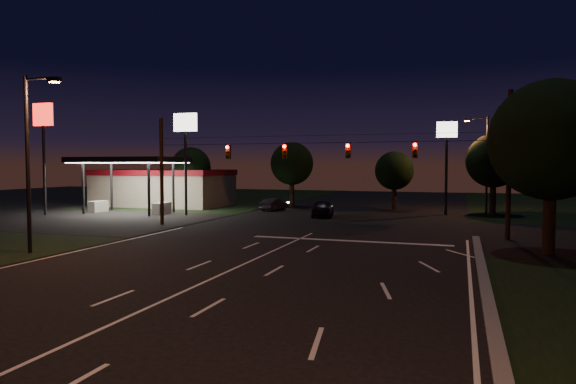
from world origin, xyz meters
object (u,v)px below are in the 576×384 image
at_px(utility_pole_right, 507,240).
at_px(car_oncoming_a, 323,208).
at_px(tree_right_near, 551,142).
at_px(car_oncoming_b, 274,204).

relative_size(utility_pole_right, car_oncoming_a, 2.08).
bearing_deg(car_oncoming_a, tree_right_near, 126.84).
bearing_deg(tree_right_near, car_oncoming_b, 138.88).
xyz_separation_m(tree_right_near, car_oncoming_b, (-21.81, 19.04, -5.07)).
bearing_deg(utility_pole_right, car_oncoming_a, 145.14).
bearing_deg(utility_pole_right, tree_right_near, -72.47).
bearing_deg(car_oncoming_a, utility_pole_right, 135.14).
relative_size(utility_pole_right, car_oncoming_b, 2.44).
xyz_separation_m(car_oncoming_a, car_oncoming_b, (-6.16, 4.37, -0.13)).
relative_size(tree_right_near, car_oncoming_a, 2.02).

